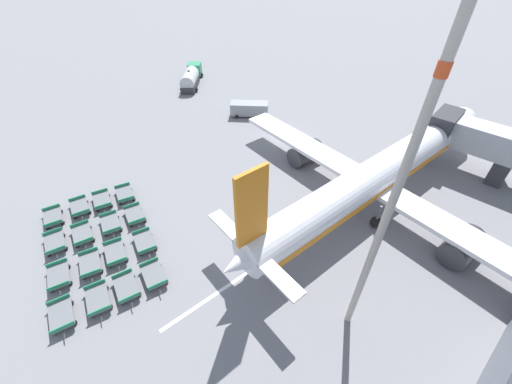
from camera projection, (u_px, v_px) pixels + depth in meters
The scene contains 22 objects.
ground_plane at pixel (281, 136), 43.31m from camera, with size 500.00×500.00×0.00m, color gray.
airplane at pixel (377, 176), 31.19m from camera, with size 35.96×37.89×11.27m.
fuel_tanker_primary at pixel (191, 78), 55.98m from camera, with size 8.79×8.21×3.11m.
service_van at pixel (249, 109), 47.17m from camera, with size 5.41×5.40×2.04m.
baggage_dolly_row_near_col_a at pixel (53, 217), 30.59m from camera, with size 3.42×2.07×0.92m.
baggage_dolly_row_near_col_b at pixel (55, 243), 28.15m from camera, with size 3.42×2.02×0.92m.
baggage_dolly_row_near_col_c at pixel (59, 276), 25.48m from camera, with size 3.43×2.13×0.92m.
baggage_dolly_row_near_col_d at pixel (61, 315), 22.93m from camera, with size 3.42×2.03×0.92m.
baggage_dolly_row_mid_a_col_a at pixel (80, 207), 31.68m from camera, with size 3.42×2.03×0.92m.
baggage_dolly_row_mid_a_col_b at pixel (82, 234), 28.91m from camera, with size 3.42×2.02×0.92m.
baggage_dolly_row_mid_a_col_c at pixel (90, 264), 26.38m from camera, with size 3.43×2.20×0.92m.
baggage_dolly_row_mid_a_col_d at pixel (98, 299), 23.91m from camera, with size 3.43×2.12×0.92m.
baggage_dolly_row_mid_b_col_a at pixel (102, 200), 32.45m from camera, with size 3.43×2.16×0.92m.
baggage_dolly_row_mid_b_col_b at pixel (111, 224), 29.93m from camera, with size 3.43×2.14×0.92m.
baggage_dolly_row_mid_b_col_c at pixel (115, 253), 27.26m from camera, with size 3.43×2.16×0.92m.
baggage_dolly_row_mid_b_col_d at pixel (126, 287), 24.69m from camera, with size 3.42×2.05×0.92m.
baggage_dolly_row_far_col_a at pixel (125, 194), 33.22m from camera, with size 3.43×2.18×0.92m.
baggage_dolly_row_far_col_b at pixel (135, 215), 30.83m from camera, with size 3.42×2.11×0.92m.
baggage_dolly_row_far_col_c at pixel (145, 242), 28.21m from camera, with size 3.43×2.13×0.92m.
baggage_dolly_row_far_col_d at pixel (154, 275), 25.55m from camera, with size 3.42×2.06×0.92m.
apron_light_mast at pixel (407, 164), 14.07m from camera, with size 2.00×0.70×23.27m.
stand_guidance_stripe at pixel (311, 230), 29.96m from camera, with size 1.65×31.34×0.01m.
Camera 1 is at (26.15, -27.75, 22.24)m, focal length 22.00 mm.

